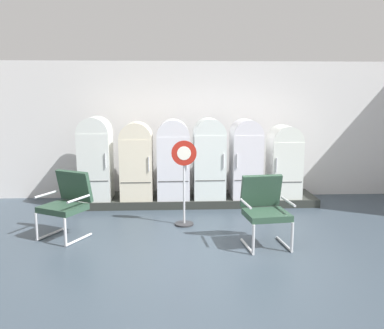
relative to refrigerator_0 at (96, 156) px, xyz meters
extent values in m
cube|color=#36424E|center=(1.87, -2.92, -1.04)|extent=(12.00, 10.00, 0.05)
cube|color=silver|center=(1.87, 0.74, 0.42)|extent=(11.76, 0.12, 2.88)
cube|color=#47443F|center=(1.87, 0.74, 1.51)|extent=(11.76, 0.07, 0.06)
cube|color=#2C2F2B|center=(1.87, 0.11, -0.94)|extent=(5.05, 0.95, 0.16)
cube|color=silver|center=(0.00, 0.00, -0.20)|extent=(0.60, 0.66, 1.32)
cylinder|color=silver|center=(0.00, 0.00, 0.46)|extent=(0.60, 0.64, 0.60)
cube|color=#383838|center=(0.00, -0.33, -0.44)|extent=(0.55, 0.01, 0.01)
cylinder|color=silver|center=(0.24, -0.34, -0.05)|extent=(0.02, 0.02, 0.28)
cube|color=beige|center=(0.80, -0.02, -0.26)|extent=(0.62, 0.61, 1.20)
cylinder|color=beige|center=(0.80, -0.02, 0.34)|extent=(0.62, 0.60, 0.62)
cube|color=#383838|center=(0.80, -0.33, -0.48)|extent=(0.57, 0.01, 0.01)
cylinder|color=silver|center=(1.05, -0.34, -0.12)|extent=(0.02, 0.02, 0.28)
cube|color=white|center=(1.52, -0.04, -0.24)|extent=(0.63, 0.58, 1.25)
cylinder|color=white|center=(1.52, -0.04, 0.39)|extent=(0.63, 0.57, 0.63)
cube|color=#383838|center=(1.52, -0.33, -0.46)|extent=(0.58, 0.01, 0.01)
cylinder|color=silver|center=(1.77, -0.34, -0.09)|extent=(0.02, 0.02, 0.28)
cube|color=white|center=(2.23, -0.01, -0.23)|extent=(0.62, 0.63, 1.28)
cylinder|color=white|center=(2.23, -0.01, 0.41)|extent=(0.62, 0.62, 0.62)
cube|color=#383838|center=(2.23, -0.33, -0.46)|extent=(0.57, 0.01, 0.01)
cylinder|color=silver|center=(2.48, -0.34, -0.07)|extent=(0.02, 0.02, 0.28)
cube|color=white|center=(2.97, 0.01, -0.23)|extent=(0.58, 0.67, 1.27)
cylinder|color=white|center=(2.97, 0.01, 0.41)|extent=(0.58, 0.65, 0.58)
cube|color=#383838|center=(2.97, -0.33, -0.46)|extent=(0.53, 0.01, 0.01)
cylinder|color=silver|center=(2.74, -0.34, -0.07)|extent=(0.02, 0.02, 0.28)
cube|color=white|center=(3.75, 0.00, -0.30)|extent=(0.60, 0.65, 1.14)
cylinder|color=white|center=(3.75, 0.00, 0.27)|extent=(0.60, 0.63, 0.60)
cube|color=#383838|center=(3.75, -0.33, -0.50)|extent=(0.56, 0.01, 0.01)
cylinder|color=silver|center=(3.50, -0.34, -0.16)|extent=(0.02, 0.02, 0.28)
cylinder|color=silver|center=(-0.44, -1.70, -1.00)|extent=(0.31, 0.53, 0.04)
cylinder|color=silver|center=(-0.57, -1.94, -0.79)|extent=(0.05, 0.05, 0.42)
cylinder|color=silver|center=(0.06, -1.97, -1.00)|extent=(0.31, 0.53, 0.04)
cylinder|color=silver|center=(-0.07, -2.21, -0.79)|extent=(0.05, 0.05, 0.42)
cube|color=#2B4736|center=(-0.19, -1.84, -0.54)|extent=(0.79, 0.75, 0.09)
cube|color=#2B4736|center=(-0.06, -1.59, -0.24)|extent=(0.62, 0.44, 0.50)
cylinder|color=silver|center=(-0.47, -1.68, -0.35)|extent=(0.26, 0.43, 0.04)
cylinder|color=silver|center=(0.09, -1.99, -0.35)|extent=(0.26, 0.43, 0.04)
cylinder|color=silver|center=(2.58, -2.37, -1.00)|extent=(0.11, 0.58, 0.04)
cylinder|color=silver|center=(2.61, -2.64, -0.79)|extent=(0.04, 0.04, 0.42)
cylinder|color=silver|center=(3.15, -2.31, -1.00)|extent=(0.11, 0.58, 0.04)
cylinder|color=silver|center=(3.18, -2.57, -0.79)|extent=(0.04, 0.04, 0.42)
cube|color=#2B4736|center=(2.86, -2.34, -0.54)|extent=(0.67, 0.60, 0.09)
cube|color=#2B4736|center=(2.83, -2.06, -0.24)|extent=(0.63, 0.24, 0.50)
cylinder|color=silver|center=(2.54, -2.38, -0.35)|extent=(0.09, 0.48, 0.04)
cylinder|color=silver|center=(3.18, -2.30, -0.35)|extent=(0.09, 0.48, 0.04)
cylinder|color=#2D2D30|center=(1.69, -1.28, -1.00)|extent=(0.32, 0.32, 0.03)
cylinder|color=silver|center=(1.69, -1.28, -0.38)|extent=(0.04, 0.04, 1.22)
cylinder|color=#A72218|center=(1.69, -1.30, 0.23)|extent=(0.42, 0.02, 0.42)
cylinder|color=white|center=(1.69, -1.32, 0.23)|extent=(0.23, 0.00, 0.23)
camera|label=1|loc=(1.49, -7.98, 1.21)|focal=38.20mm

